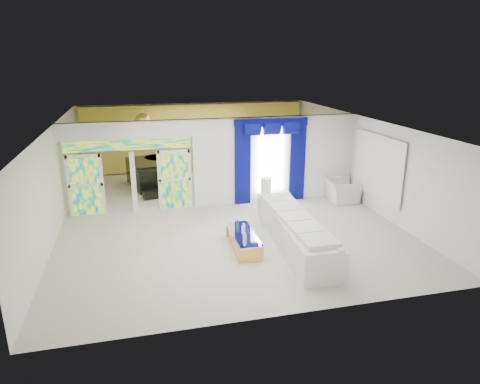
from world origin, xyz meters
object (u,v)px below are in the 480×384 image
object	(u,v)px
white_sofa	(295,233)
coffee_table	(244,241)
console_table	(274,198)
grand_piano	(152,173)
armchair	(341,190)

from	to	relation	value
white_sofa	coffee_table	distance (m)	1.40
console_table	grand_piano	distance (m)	5.18
white_sofa	armchair	world-z (taller)	white_sofa
white_sofa	grand_piano	distance (m)	7.67
grand_piano	white_sofa	bearing A→B (deg)	-77.39
white_sofa	console_table	world-z (taller)	white_sofa
console_table	grand_piano	bearing A→B (deg)	141.37
coffee_table	armchair	world-z (taller)	armchair
white_sofa	coffee_table	xyz separation A→B (m)	(-1.35, 0.30, -0.21)
console_table	coffee_table	bearing A→B (deg)	-120.28
console_table	armchair	bearing A→B (deg)	-6.36
grand_piano	coffee_table	bearing A→B (deg)	-86.35
coffee_table	grand_piano	world-z (taller)	grand_piano
armchair	coffee_table	bearing A→B (deg)	128.27
grand_piano	armchair	bearing A→B (deg)	-42.49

